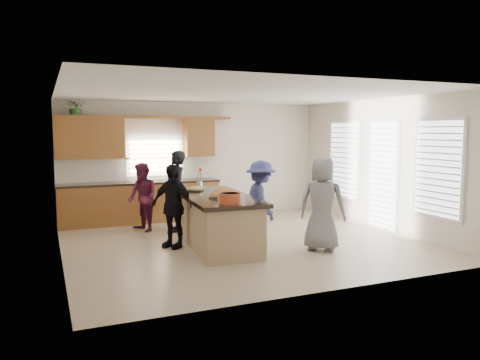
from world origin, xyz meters
name	(u,v)px	position (x,y,z in m)	size (l,w,h in m)	color
floor	(243,242)	(0.00, 0.00, 0.00)	(6.50, 6.50, 0.00)	#BEA78D
room_shell	(243,142)	(0.00, 0.00, 1.90)	(6.52, 6.02, 2.81)	silver
back_cabinetry	(138,183)	(-1.47, 2.73, 0.91)	(4.08, 0.66, 2.46)	brown
right_wall_glazing	(384,167)	(3.22, -0.13, 1.34)	(0.06, 4.00, 2.25)	white
island	(216,222)	(-0.58, -0.11, 0.45)	(1.36, 2.78, 0.95)	tan
platter_front	(220,196)	(-0.65, -0.50, 0.98)	(0.40, 0.40, 0.16)	black
platter_mid	(224,192)	(-0.37, 0.03, 0.98)	(0.43, 0.43, 0.18)	black
platter_back	(196,190)	(-0.75, 0.58, 0.98)	(0.33, 0.33, 0.13)	black
salad_bowl	(230,198)	(-0.71, -1.14, 1.04)	(0.38, 0.38, 0.17)	#C64624
clear_cup	(248,198)	(-0.34, -1.01, 1.00)	(0.09, 0.09, 0.10)	white
plate_stack	(200,189)	(-0.63, 0.67, 0.98)	(0.20, 0.20, 0.05)	#9D7BB4
flower_vase	(199,178)	(-0.56, 0.94, 1.17)	(0.14, 0.14, 0.42)	silver
potted_plant	(76,107)	(-2.76, 2.82, 2.63)	(0.42, 0.37, 0.47)	#37702C
woman_left_back	(177,191)	(-0.90, 1.44, 0.85)	(0.62, 0.41, 1.71)	black
woman_left_mid	(143,197)	(-1.58, 1.67, 0.73)	(0.71, 0.55, 1.45)	#5A1B34
woman_left_front	(172,206)	(-1.34, 0.10, 0.76)	(0.89, 0.37, 1.53)	black
woman_right_back	(261,201)	(0.33, -0.11, 0.78)	(1.01, 0.58, 1.56)	navy
woman_right_front	(322,204)	(1.04, -1.13, 0.84)	(0.82, 0.53, 1.68)	slate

